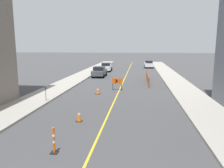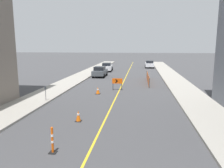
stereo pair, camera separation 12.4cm
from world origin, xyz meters
TOP-DOWN VIEW (x-y plane):
  - lane_stripe at (0.00, 32.34)m, footprint 0.12×64.68m
  - sidewalk_left at (-6.96, 32.34)m, footprint 3.14×64.68m
  - sidewalk_right at (6.96, 32.34)m, footprint 3.14×64.68m
  - traffic_cone_second at (-1.64, 13.20)m, footprint 0.38×0.38m
  - traffic_cone_third at (-1.95, 21.21)m, footprint 0.47×0.47m
  - delineator_post_front at (-1.61, 9.00)m, footprint 0.33×0.33m
  - arrow_barricade_primary at (-0.24, 23.37)m, footprint 1.11×0.08m
  - safety_mesh_fence at (3.20, 28.83)m, footprint 0.13×7.80m
  - parked_car_curb_near at (-4.04, 33.44)m, footprint 1.93×4.31m
  - parked_car_curb_mid at (-4.08, 40.86)m, footprint 2.05×4.40m
  - parked_car_curb_far at (4.14, 48.56)m, footprint 1.93×4.31m
  - parking_meter_near_curb at (-5.74, 17.51)m, footprint 0.12×0.11m

SIDE VIEW (x-z plane):
  - lane_stripe at x=0.00m, z-range 0.00..0.01m
  - sidewalk_left at x=-6.96m, z-range 0.00..0.15m
  - sidewalk_right at x=6.96m, z-range 0.00..0.15m
  - traffic_cone_third at x=-1.95m, z-range 0.00..0.72m
  - traffic_cone_second at x=-1.64m, z-range 0.00..0.72m
  - delineator_post_front at x=-1.61m, z-range -0.08..1.15m
  - safety_mesh_fence at x=3.20m, z-range 0.00..1.14m
  - parked_car_curb_near at x=-4.04m, z-range 0.00..1.59m
  - parked_car_curb_mid at x=-4.08m, z-range 0.00..1.59m
  - parked_car_curb_far at x=4.14m, z-range 0.00..1.59m
  - arrow_barricade_primary at x=-0.24m, z-range 0.29..1.58m
  - parking_meter_near_curb at x=-5.74m, z-range 0.41..1.65m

